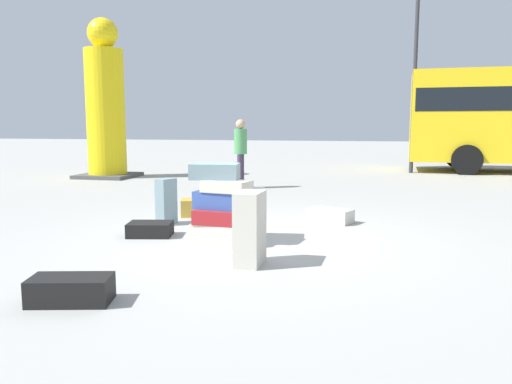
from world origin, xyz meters
TOP-DOWN VIEW (x-y plane):
  - ground_plane at (0.00, 0.00)m, footprint 80.00×80.00m
  - suitcase_tower at (-0.45, -0.22)m, footprint 0.86×0.64m
  - suitcase_cream_foreground_far at (0.80, 1.42)m, footprint 0.75×0.57m
  - suitcase_slate_upright_blue at (-1.60, 0.72)m, footprint 0.28×0.34m
  - suitcase_black_foreground_near at (-1.06, -2.63)m, footprint 0.73×0.49m
  - suitcase_black_behind_tower at (-1.50, -0.10)m, footprint 0.65×0.52m
  - suitcase_cream_white_trunk at (0.14, -1.15)m, footprint 0.28×0.43m
  - suitcase_tan_left_side at (-1.28, 1.53)m, footprint 0.84×0.62m
  - person_bearded_onlooker at (-1.59, 5.13)m, footprint 0.30×0.34m
  - yellow_dummy_statue at (-5.91, 6.70)m, footprint 1.50×1.50m
  - lamp_post at (2.63, 10.01)m, footprint 0.36×0.36m

SIDE VIEW (x-z plane):
  - ground_plane at x=0.00m, z-range 0.00..0.00m
  - suitcase_black_behind_tower at x=-1.50m, z-range 0.00..0.19m
  - suitcase_cream_foreground_far at x=0.80m, z-range 0.00..0.21m
  - suitcase_black_foreground_near at x=-1.06m, z-range 0.00..0.23m
  - suitcase_tan_left_side at x=-1.28m, z-range 0.00..0.28m
  - suitcase_slate_upright_blue at x=-1.60m, z-range 0.00..0.69m
  - suitcase_cream_white_trunk at x=0.14m, z-range 0.00..0.79m
  - suitcase_tower at x=-0.45m, z-range -0.04..0.96m
  - person_bearded_onlooker at x=-1.59m, z-range 0.16..1.77m
  - yellow_dummy_statue at x=-5.91m, z-range -0.24..4.17m
  - lamp_post at x=2.63m, z-range 0.99..8.17m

